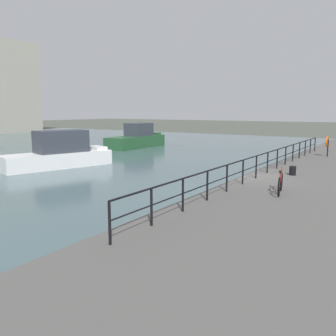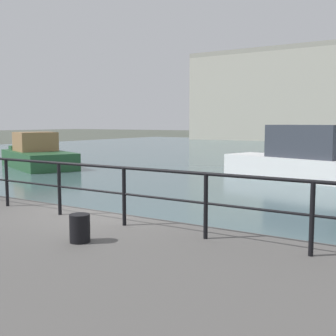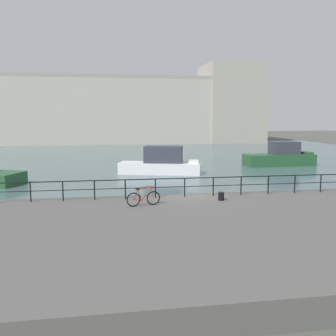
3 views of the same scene
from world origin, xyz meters
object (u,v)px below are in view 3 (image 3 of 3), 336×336
harbor_building (152,110)px  moored_cabin_cruiser (280,157)px  moored_green_narrowboat (162,163)px  mooring_bollard (221,196)px  parked_bicycle (143,198)px

harbor_building → moored_cabin_cruiser: 42.54m
moored_green_narrowboat → mooring_bollard: bearing=-71.3°
moored_cabin_cruiser → mooring_bollard: 24.02m
moored_cabin_cruiser → parked_bicycle: moored_cabin_cruiser is taller
parked_bicycle → mooring_bollard: (4.25, 0.61, -0.17)m
harbor_building → moored_cabin_cruiser: bearing=-77.1°
parked_bicycle → mooring_bollard: bearing=-3.4°
harbor_building → moored_green_narrowboat: (-4.62, -45.12, -5.84)m
harbor_building → parked_bicycle: harbor_building is taller
harbor_building → mooring_bollard: bearing=-93.5°
moored_cabin_cruiser → moored_green_narrowboat: 14.58m
harbor_building → moored_green_narrowboat: harbor_building is taller
moored_green_narrowboat → parked_bicycle: 17.02m
moored_green_narrowboat → mooring_bollard: moored_green_narrowboat is taller
mooring_bollard → moored_green_narrowboat: bearing=93.2°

